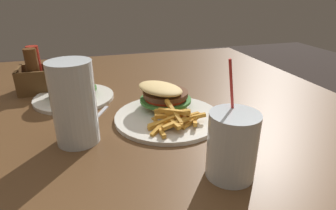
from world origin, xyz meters
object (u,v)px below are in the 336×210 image
object	(u,v)px
juice_glass	(232,148)
meal_plate_far	(72,90)
meal_plate_near	(166,105)
condiment_caddy	(35,75)
beer_glass	(74,104)
spoon	(85,127)

from	to	relation	value
juice_glass	meal_plate_far	bearing A→B (deg)	31.38
meal_plate_near	condiment_caddy	xyz separation A→B (m)	(0.29, 0.35, 0.02)
beer_glass	meal_plate_far	world-z (taller)	beer_glass
beer_glass	spoon	xyz separation A→B (m)	(0.05, -0.01, -0.08)
juice_glass	meal_plate_far	world-z (taller)	juice_glass
beer_glass	condiment_caddy	size ratio (longest dim) A/B	1.28
meal_plate_far	meal_plate_near	bearing A→B (deg)	-127.67
spoon	beer_glass	bearing A→B (deg)	11.65
meal_plate_near	spoon	world-z (taller)	meal_plate_near
spoon	meal_plate_near	bearing A→B (deg)	123.47
meal_plate_near	meal_plate_far	bearing A→B (deg)	52.33
spoon	condiment_caddy	size ratio (longest dim) A/B	1.16
beer_glass	meal_plate_far	size ratio (longest dim) A/B	0.77
beer_glass	juice_glass	xyz separation A→B (m)	(-0.20, -0.26, -0.03)
meal_plate_far	condiment_caddy	bearing A→B (deg)	45.87
beer_glass	condiment_caddy	bearing A→B (deg)	19.51
meal_plate_far	juice_glass	bearing A→B (deg)	-148.62
meal_plate_far	condiment_caddy	size ratio (longest dim) A/B	1.65
meal_plate_near	beer_glass	xyz separation A→B (m)	(-0.07, 0.22, 0.06)
meal_plate_near	juice_glass	distance (m)	0.28
meal_plate_near	condiment_caddy	bearing A→B (deg)	50.12
meal_plate_near	juice_glass	world-z (taller)	juice_glass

